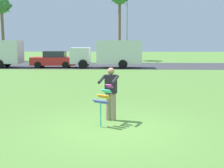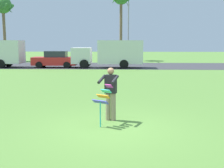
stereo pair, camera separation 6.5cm
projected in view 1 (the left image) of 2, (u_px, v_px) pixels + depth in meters
name	position (u px, v px, depth m)	size (l,w,h in m)	color
ground_plane	(112.00, 128.00, 8.61)	(120.00, 120.00, 0.00)	#568438
road_strip	(119.00, 66.00, 29.99)	(120.00, 8.00, 0.01)	#38383D
person_kite_flyer	(111.00, 92.00, 9.30)	(0.67, 0.74, 1.73)	gray
kite_held	(104.00, 98.00, 8.71)	(0.63, 0.73, 1.25)	#D83399
parked_car_red	(54.00, 60.00, 27.73)	(4.24, 1.91, 1.60)	red
parked_truck_white_box	(111.00, 53.00, 27.44)	(6.70, 2.13, 2.62)	silver
palm_tree_left_near	(1.00, 8.00, 36.02)	(2.58, 2.71, 8.06)	brown
palm_tree_right_near	(120.00, 0.00, 37.12)	(2.58, 2.71, 9.29)	brown
streetlight_pole	(127.00, 29.00, 34.30)	(0.24, 1.65, 7.00)	#9E9EA3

